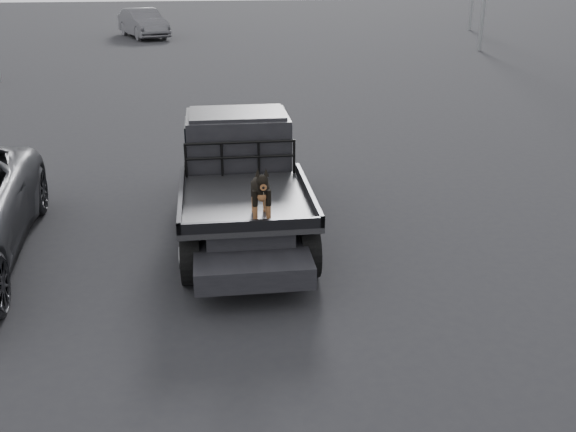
{
  "coord_description": "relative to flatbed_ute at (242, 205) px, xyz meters",
  "views": [
    {
      "loc": [
        -0.19,
        -7.4,
        4.28
      ],
      "look_at": [
        0.74,
        -0.15,
        1.28
      ],
      "focal_mm": 40.0,
      "sensor_mm": 36.0,
      "label": 1
    }
  ],
  "objects": [
    {
      "name": "dog",
      "position": [
        0.16,
        -1.64,
        0.83
      ],
      "size": [
        0.32,
        0.6,
        0.74
      ],
      "primitive_type": null,
      "color": "black",
      "rests_on": "flatbed_ute"
    },
    {
      "name": "headache_rack",
      "position": [
        -0.0,
        0.2,
        0.74
      ],
      "size": [
        1.8,
        0.08,
        0.55
      ],
      "primitive_type": null,
      "color": "black",
      "rests_on": "flatbed_ute"
    },
    {
      "name": "ground",
      "position": [
        -0.32,
        -2.4,
        -0.46
      ],
      "size": [
        120.0,
        120.0,
        0.0
      ],
      "primitive_type": "plane",
      "color": "black",
      "rests_on": "ground"
    },
    {
      "name": "distant_car_a",
      "position": [
        -3.73,
        27.55,
        0.31
      ],
      "size": [
        3.21,
        4.92,
        1.53
      ],
      "primitive_type": "imported",
      "rotation": [
        0.0,
        0.0,
        0.37
      ],
      "color": "#48474C",
      "rests_on": "ground"
    },
    {
      "name": "ute_cab",
      "position": [
        -0.0,
        0.95,
        0.9
      ],
      "size": [
        1.72,
        1.3,
        0.88
      ],
      "primitive_type": null,
      "color": "black",
      "rests_on": "flatbed_ute"
    },
    {
      "name": "flatbed_ute",
      "position": [
        0.0,
        0.0,
        0.0
      ],
      "size": [
        2.0,
        5.4,
        0.92
      ],
      "primitive_type": null,
      "color": "black",
      "rests_on": "ground"
    }
  ]
}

